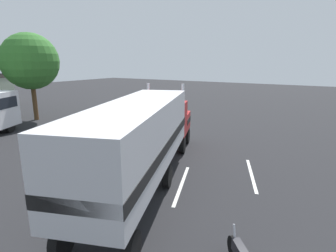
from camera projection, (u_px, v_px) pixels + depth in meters
name	position (u px, v px, depth m)	size (l,w,h in m)	color
ground_plane	(167.00, 148.00, 18.57)	(120.00, 120.00, 0.00)	#232326
lane_stripe_near	(182.00, 184.00, 13.15)	(4.40, 0.16, 0.01)	silver
lane_stripe_mid	(251.00, 175.00, 14.26)	(4.40, 0.16, 0.01)	silver
semi_truck	(145.00, 134.00, 12.65)	(14.14, 7.26, 4.50)	#B21919
person_bystander	(112.00, 143.00, 16.72)	(0.38, 0.48, 1.63)	black
tree_center	(30.00, 62.00, 26.40)	(5.48, 5.48, 8.57)	brown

